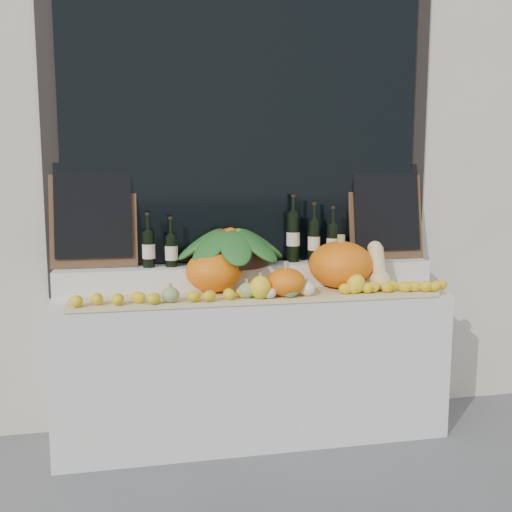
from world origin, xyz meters
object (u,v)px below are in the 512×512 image
pumpkin_left (214,271)px  pumpkin_right (341,265)px  butternut_squash (378,268)px  produce_bowl (231,246)px  wine_bottle_tall (293,237)px

pumpkin_left → pumpkin_right: size_ratio=0.84×
butternut_squash → produce_bowl: bearing=163.6°
butternut_squash → wine_bottle_tall: (-0.45, 0.30, 0.17)m
wine_bottle_tall → butternut_squash: bearing=-33.8°
butternut_squash → wine_bottle_tall: size_ratio=0.67×
butternut_squash → produce_bowl: produce_bowl is taller
pumpkin_left → pumpkin_right: 0.77m
pumpkin_left → produce_bowl: bearing=49.4°
pumpkin_right → wine_bottle_tall: (-0.24, 0.21, 0.15)m
produce_bowl → pumpkin_right: bearing=-14.1°
pumpkin_right → produce_bowl: bearing=165.9°
pumpkin_left → butternut_squash: size_ratio=1.15×
pumpkin_right → butternut_squash: butternut_squash is taller
pumpkin_right → produce_bowl: (-0.65, 0.16, 0.11)m
butternut_squash → pumpkin_left: bearing=173.7°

